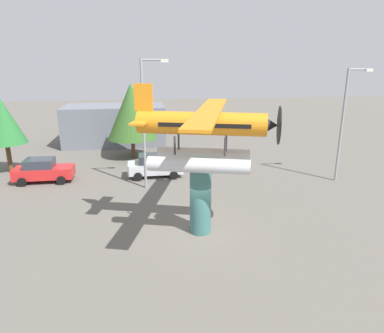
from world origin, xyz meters
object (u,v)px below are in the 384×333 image
at_px(car_mid_silver, 155,166).
at_px(tree_east, 131,111).
at_px(tree_west, 4,122).
at_px(display_pedestal, 200,200).
at_px(floatplane_monument, 204,133).
at_px(car_near_red, 43,170).
at_px(streetlight_primary, 146,117).
at_px(storefront_building, 115,125).
at_px(streetlight_secondary, 345,118).

bearing_deg(car_mid_silver, tree_east, 105.74).
bearing_deg(tree_west, display_pedestal, -42.72).
distance_m(floatplane_monument, car_near_red, 14.76).
relative_size(floatplane_monument, streetlight_primary, 1.17).
xyz_separation_m(car_near_red, tree_east, (6.50, 6.16, 3.40)).
relative_size(streetlight_primary, tree_east, 1.30).
relative_size(car_near_red, tree_east, 0.62).
distance_m(car_near_red, storefront_building, 13.28).
distance_m(car_mid_silver, streetlight_secondary, 14.45).
distance_m(storefront_building, tree_east, 6.94).
distance_m(streetlight_primary, storefront_building, 15.49).
height_order(display_pedestal, streetlight_secondary, streetlight_secondary).
xyz_separation_m(display_pedestal, streetlight_secondary, (11.66, 6.70, 2.94)).
xyz_separation_m(display_pedestal, storefront_building, (-5.66, 22.00, 0.28)).
xyz_separation_m(streetlight_primary, streetlight_secondary, (14.18, -0.43, -0.31)).
bearing_deg(storefront_building, tree_east, -72.55).
height_order(car_mid_silver, tree_east, tree_east).
relative_size(display_pedestal, storefront_building, 0.34).
bearing_deg(display_pedestal, floatplane_monument, -16.63).
xyz_separation_m(display_pedestal, car_near_red, (-10.20, 9.57, -0.91)).
bearing_deg(streetlight_secondary, floatplane_monument, -149.72).
height_order(tree_west, tree_east, tree_east).
xyz_separation_m(streetlight_secondary, tree_east, (-15.35, 9.03, -0.45)).
bearing_deg(tree_east, tree_west, -161.34).
bearing_deg(storefront_building, car_mid_silver, -73.39).
relative_size(car_near_red, streetlight_secondary, 0.51).
bearing_deg(streetlight_primary, streetlight_secondary, -1.73).
xyz_separation_m(display_pedestal, tree_east, (-3.69, 15.73, 2.49)).
bearing_deg(tree_west, storefront_building, 50.84).
bearing_deg(tree_east, car_mid_silver, -74.26).
height_order(streetlight_primary, storefront_building, streetlight_primary).
relative_size(floatplane_monument, tree_west, 1.74).
relative_size(display_pedestal, streetlight_secondary, 0.44).
distance_m(streetlight_primary, tree_west, 12.19).
height_order(floatplane_monument, car_mid_silver, floatplane_monument).
bearing_deg(car_mid_silver, floatplane_monument, -77.77).
bearing_deg(tree_east, floatplane_monument, -76.39).
bearing_deg(floatplane_monument, display_pedestal, 180.00).
height_order(floatplane_monument, tree_east, floatplane_monument).
bearing_deg(floatplane_monument, tree_east, 120.24).
relative_size(streetlight_secondary, storefront_building, 0.77).
bearing_deg(car_mid_silver, tree_west, 166.18).
bearing_deg(car_near_red, streetlight_secondary, -7.48).
distance_m(streetlight_secondary, storefront_building, 23.27).
bearing_deg(storefront_building, floatplane_monument, -75.28).
bearing_deg(streetlight_primary, storefront_building, 101.94).
distance_m(floatplane_monument, storefront_building, 23.01).
xyz_separation_m(car_near_red, tree_west, (-3.26, 2.86, 3.24)).
distance_m(floatplane_monument, car_mid_silver, 10.78).
height_order(storefront_building, tree_east, tree_east).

